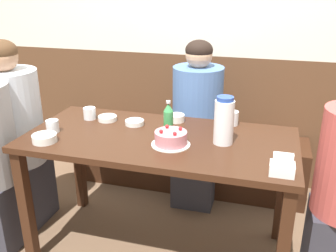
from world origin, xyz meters
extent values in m
plane|color=brown|center=(0.00, 0.00, 0.00)|extent=(12.00, 12.00, 0.00)
cube|color=brown|center=(0.00, 1.05, 0.52)|extent=(4.80, 0.04, 1.04)
cube|color=#381E11|center=(0.00, 0.83, 0.22)|extent=(1.80, 0.38, 0.45)
cube|color=#381E11|center=(0.00, 0.00, 0.75)|extent=(1.51, 0.72, 0.03)
cube|color=#381E11|center=(-0.71, -0.31, 0.36)|extent=(0.06, 0.06, 0.73)
cube|color=#381E11|center=(-0.71, 0.31, 0.36)|extent=(0.06, 0.06, 0.73)
cube|color=#381E11|center=(0.71, 0.31, 0.36)|extent=(0.06, 0.06, 0.73)
cylinder|color=white|center=(0.09, -0.09, 0.77)|extent=(0.21, 0.21, 0.01)
cylinder|color=#C67A84|center=(0.09, -0.09, 0.81)|extent=(0.17, 0.17, 0.07)
sphere|color=red|center=(0.12, -0.13, 0.85)|extent=(0.02, 0.02, 0.02)
sphere|color=red|center=(0.13, -0.06, 0.85)|extent=(0.02, 0.02, 0.02)
sphere|color=red|center=(0.06, -0.05, 0.85)|extent=(0.02, 0.02, 0.02)
sphere|color=red|center=(0.05, -0.12, 0.85)|extent=(0.02, 0.02, 0.02)
cylinder|color=white|center=(0.35, 0.01, 0.88)|extent=(0.11, 0.11, 0.24)
cylinder|color=#28479E|center=(0.35, 0.01, 1.01)|extent=(0.09, 0.09, 0.02)
cylinder|color=#388E4C|center=(0.03, 0.09, 0.83)|extent=(0.06, 0.06, 0.12)
cone|color=#388E4C|center=(0.03, 0.09, 0.91)|extent=(0.06, 0.06, 0.05)
cylinder|color=silver|center=(0.03, 0.09, 0.94)|extent=(0.03, 0.03, 0.01)
cube|color=white|center=(0.66, -0.27, 0.79)|extent=(0.11, 0.08, 0.05)
cube|color=white|center=(0.66, -0.27, 0.84)|extent=(0.09, 0.03, 0.05)
cylinder|color=white|center=(-0.20, 0.14, 0.78)|extent=(0.11, 0.11, 0.03)
cylinder|color=white|center=(-0.58, -0.24, 0.79)|extent=(0.13, 0.13, 0.04)
cylinder|color=white|center=(0.03, 0.27, 0.79)|extent=(0.10, 0.10, 0.04)
cylinder|color=white|center=(-0.39, 0.16, 0.78)|extent=(0.12, 0.12, 0.03)
cylinder|color=silver|center=(0.37, 0.30, 0.81)|extent=(0.08, 0.08, 0.09)
cylinder|color=silver|center=(-0.61, -0.10, 0.80)|extent=(0.07, 0.07, 0.07)
cylinder|color=silver|center=(-0.51, 0.16, 0.80)|extent=(0.08, 0.08, 0.07)
cube|color=#33333D|center=(-1.02, 0.06, 0.23)|extent=(0.34, 0.30, 0.45)
cylinder|color=silver|center=(-1.02, 0.06, 0.76)|extent=(0.38, 0.38, 0.62)
sphere|color=#A87A5B|center=(-1.02, 0.06, 1.15)|extent=(0.19, 0.19, 0.19)
ellipsoid|color=#4C331E|center=(-1.02, 0.06, 1.18)|extent=(0.19, 0.19, 0.14)
cube|color=#33333D|center=(0.09, 0.62, 0.23)|extent=(0.30, 0.34, 0.45)
cylinder|color=#4C70AD|center=(0.09, 0.62, 0.74)|extent=(0.35, 0.35, 0.59)
sphere|color=tan|center=(0.09, 0.62, 1.12)|extent=(0.18, 0.18, 0.18)
ellipsoid|color=black|center=(0.09, 0.62, 1.15)|extent=(0.19, 0.19, 0.14)
camera|label=1|loc=(0.57, -1.85, 1.58)|focal=40.00mm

